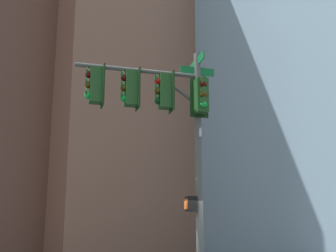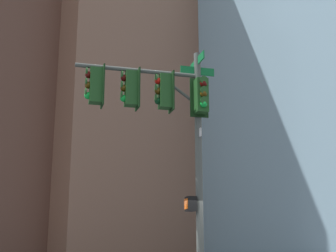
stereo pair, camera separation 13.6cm
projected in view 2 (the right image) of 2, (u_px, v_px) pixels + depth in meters
The scene contains 2 objects.
signal_pole_assembly at pixel (164, 113), 13.20m from camera, with size 2.50×3.49×6.85m.
building_brick_nearside at pixel (77, 86), 51.76m from camera, with size 27.53×20.15×36.26m, color #845B47.
Camera 2 is at (-8.43, 10.28, 1.42)m, focal length 50.15 mm.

